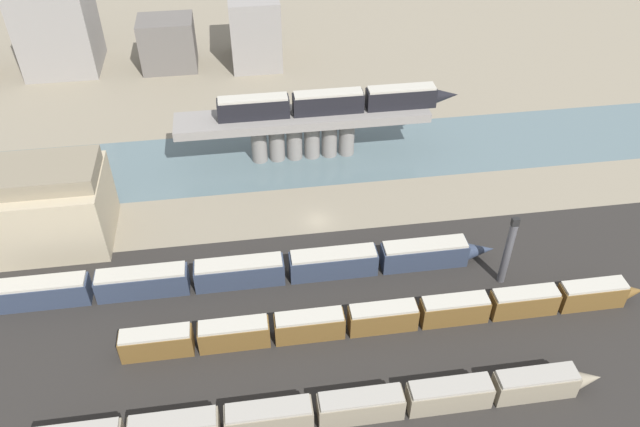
{
  "coord_description": "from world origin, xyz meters",
  "views": [
    {
      "loc": [
        -10.71,
        -76.73,
        65.05
      ],
      "look_at": [
        0.0,
        -2.56,
        3.61
      ],
      "focal_mm": 35.0,
      "sensor_mm": 36.0,
      "label": 1
    }
  ],
  "objects_px": {
    "train_on_bridge": "(336,102)",
    "signal_tower": "(508,252)",
    "train_yard_mid": "(390,317)",
    "train_yard_far": "(250,272)",
    "warehouse_building": "(44,206)",
    "train_yard_near": "(325,411)"
  },
  "relations": [
    {
      "from": "train_on_bridge",
      "to": "train_yard_near",
      "type": "distance_m",
      "value": 56.62
    },
    {
      "from": "train_yard_near",
      "to": "warehouse_building",
      "type": "relative_size",
      "value": 3.63
    },
    {
      "from": "train_yard_far",
      "to": "warehouse_building",
      "type": "bearing_deg",
      "value": 154.85
    },
    {
      "from": "train_on_bridge",
      "to": "train_yard_mid",
      "type": "height_order",
      "value": "train_on_bridge"
    },
    {
      "from": "train_on_bridge",
      "to": "train_yard_far",
      "type": "bearing_deg",
      "value": -119.44
    },
    {
      "from": "train_on_bridge",
      "to": "train_yard_mid",
      "type": "distance_m",
      "value": 43.15
    },
    {
      "from": "train_yard_near",
      "to": "signal_tower",
      "type": "relative_size",
      "value": 5.7
    },
    {
      "from": "train_yard_far",
      "to": "signal_tower",
      "type": "bearing_deg",
      "value": -7.84
    },
    {
      "from": "signal_tower",
      "to": "train_yard_near",
      "type": "bearing_deg",
      "value": -146.64
    },
    {
      "from": "train_yard_mid",
      "to": "warehouse_building",
      "type": "bearing_deg",
      "value": 152.27
    },
    {
      "from": "train_yard_far",
      "to": "signal_tower",
      "type": "distance_m",
      "value": 36.52
    },
    {
      "from": "train_yard_mid",
      "to": "warehouse_building",
      "type": "height_order",
      "value": "warehouse_building"
    },
    {
      "from": "train_on_bridge",
      "to": "warehouse_building",
      "type": "relative_size",
      "value": 2.33
    },
    {
      "from": "train_on_bridge",
      "to": "train_yard_mid",
      "type": "xyz_separation_m",
      "value": [
        0.41,
        -42.2,
        -8.99
      ]
    },
    {
      "from": "train_yard_near",
      "to": "train_yard_far",
      "type": "bearing_deg",
      "value": 107.0
    },
    {
      "from": "train_on_bridge",
      "to": "train_yard_far",
      "type": "xyz_separation_m",
      "value": [
        -17.55,
        -31.09,
        -8.91
      ]
    },
    {
      "from": "train_yard_mid",
      "to": "train_yard_near",
      "type": "bearing_deg",
      "value": -129.91
    },
    {
      "from": "train_on_bridge",
      "to": "train_yard_near",
      "type": "relative_size",
      "value": 0.64
    },
    {
      "from": "train_yard_mid",
      "to": "signal_tower",
      "type": "bearing_deg",
      "value": 18.85
    },
    {
      "from": "train_on_bridge",
      "to": "signal_tower",
      "type": "relative_size",
      "value": 3.67
    },
    {
      "from": "train_yard_near",
      "to": "signal_tower",
      "type": "distance_m",
      "value": 34.58
    },
    {
      "from": "train_yard_near",
      "to": "warehouse_building",
      "type": "xyz_separation_m",
      "value": [
        -37.11,
        37.85,
        4.58
      ]
    }
  ]
}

